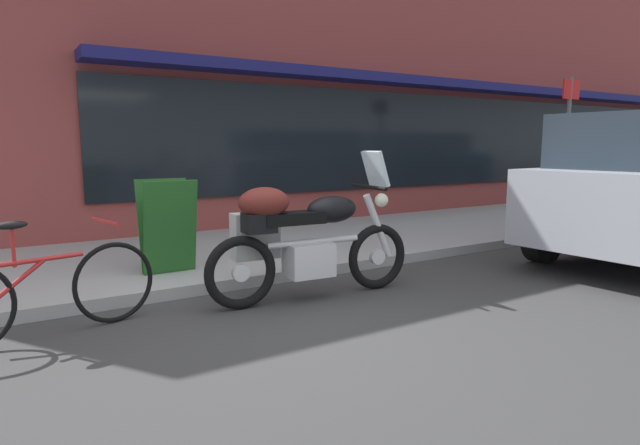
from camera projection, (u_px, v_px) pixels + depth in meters
ground_plane at (274, 331)px, 4.22m from camera, size 80.00×80.00×0.00m
storefront_building at (465, 71)px, 11.21m from camera, size 21.86×0.90×6.17m
sidewalk_curb at (588, 211)px, 11.31m from camera, size 30.00×3.09×0.12m
touring_motorcycle at (300, 236)px, 5.00m from camera, size 2.14×0.77×1.41m
parked_bicycle at (44, 291)px, 4.00m from camera, size 1.71×0.55×0.93m
sandwich_board_sign at (167, 226)px, 5.60m from camera, size 0.55×0.42×0.99m
parking_sign_pole at (567, 138)px, 8.90m from camera, size 0.44×0.07×2.46m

